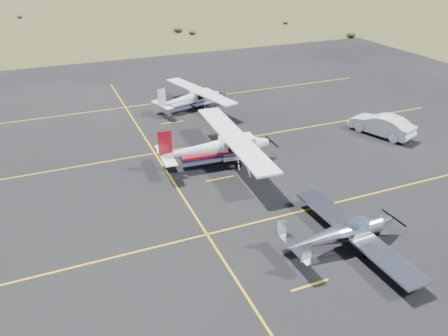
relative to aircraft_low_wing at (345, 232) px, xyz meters
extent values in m
plane|color=#383D1C|center=(-0.13, 1.73, -0.93)|extent=(1600.00, 1600.00, 0.00)
cube|color=black|center=(-0.13, 8.73, -0.93)|extent=(72.00, 72.00, 0.02)
cube|color=#B7B9BE|center=(0.66, 0.02, -0.19)|extent=(1.66, 8.87, 0.12)
ellipsoid|color=#99BFD8|center=(0.66, 0.02, 0.28)|extent=(1.63, 0.97, 0.80)
cube|color=#B7B9BE|center=(-2.97, -0.08, 0.09)|extent=(0.77, 2.96, 0.06)
cube|color=#B7B9BE|center=(-3.09, -1.16, 0.53)|extent=(0.54, 0.07, 0.98)
cube|color=#B7B9BE|center=(-3.15, 1.00, 0.53)|extent=(0.54, 0.07, 0.98)
cylinder|color=black|center=(2.23, 0.06, -0.75)|extent=(0.34, 0.10, 0.33)
cylinder|color=black|center=(0.49, -1.17, -0.72)|extent=(0.40, 0.12, 0.39)
cylinder|color=black|center=(0.43, 1.19, -0.72)|extent=(0.40, 0.12, 0.39)
cube|color=white|center=(-1.03, 11.18, 0.23)|extent=(2.46, 1.38, 1.47)
cube|color=white|center=(-1.25, 11.19, 0.99)|extent=(2.35, 12.05, 0.15)
cube|color=black|center=(-1.03, 11.18, 0.53)|extent=(1.81, 1.39, 0.60)
cube|color=#AA0E1C|center=(-2.44, 11.26, 0.12)|extent=(5.51, 1.57, 0.20)
cube|color=#AA0E1C|center=(-6.14, 11.46, 1.26)|extent=(0.93, 0.13, 1.74)
cube|color=white|center=(-6.14, 11.46, 0.39)|extent=(1.01, 3.52, 0.07)
cylinder|color=black|center=(0.38, 11.10, -0.72)|extent=(0.40, 0.13, 0.39)
cylinder|color=black|center=(-1.42, 10.05, -0.68)|extent=(0.49, 0.17, 0.48)
cylinder|color=black|center=(-1.29, 12.34, -0.68)|extent=(0.49, 0.17, 0.48)
cube|color=white|center=(0.63, 23.12, 0.03)|extent=(2.18, 1.50, 1.22)
cube|color=white|center=(0.46, 23.07, 0.66)|extent=(3.83, 9.94, 0.13)
cube|color=black|center=(0.63, 23.12, 0.28)|extent=(1.66, 1.40, 0.50)
cube|color=white|center=(-0.50, 22.82, -0.06)|extent=(4.62, 2.14, 0.16)
cube|color=white|center=(-3.47, 22.06, 0.89)|extent=(0.76, 0.25, 1.44)
cube|color=white|center=(-3.47, 22.06, 0.17)|extent=(1.37, 2.96, 0.05)
cylinder|color=black|center=(1.76, 23.41, -0.75)|extent=(0.34, 0.17, 0.32)
cylinder|color=black|center=(0.61, 22.13, -0.72)|extent=(0.41, 0.21, 0.40)
cylinder|color=black|center=(0.13, 23.96, -0.72)|extent=(0.41, 0.21, 0.40)
imported|color=white|center=(11.79, 11.07, -0.06)|extent=(3.49, 5.49, 1.71)
camera|label=1|loc=(-12.70, -14.38, 13.18)|focal=35.00mm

